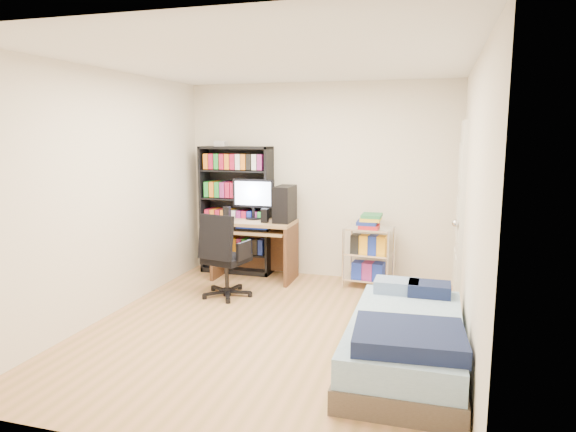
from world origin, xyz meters
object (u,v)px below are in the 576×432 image
(bed, at_px, (406,341))
(media_shelf, at_px, (236,209))
(office_chair, at_px, (225,270))
(computer_desk, at_px, (263,226))

(bed, bearing_deg, media_shelf, 135.94)
(media_shelf, height_order, office_chair, media_shelf)
(computer_desk, bearing_deg, bed, -47.55)
(computer_desk, relative_size, office_chair, 1.31)
(media_shelf, xyz_separation_m, bed, (2.38, -2.30, -0.64))
(media_shelf, distance_m, office_chair, 1.21)
(office_chair, height_order, bed, office_chair)
(media_shelf, bearing_deg, office_chair, -75.75)
(media_shelf, relative_size, office_chair, 1.80)
(office_chair, bearing_deg, computer_desk, 89.31)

